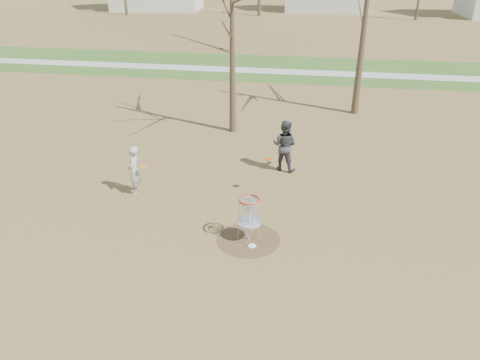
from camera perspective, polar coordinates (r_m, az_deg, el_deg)
name	(u,v)px	position (r m, az deg, el deg)	size (l,w,h in m)	color
ground	(249,240)	(13.25, 1.06, -7.29)	(160.00, 160.00, 0.00)	brown
green_band	(295,69)	(32.78, 6.71, 13.33)	(160.00, 8.00, 0.01)	#2D5119
footpath	(294,72)	(31.81, 6.60, 12.95)	(160.00, 1.50, 0.01)	#9E9E99
dirt_circle	(249,240)	(13.25, 1.06, -7.27)	(1.80, 1.80, 0.01)	#47331E
player_standing	(134,170)	(15.68, -12.81, 1.15)	(0.61, 0.40, 1.66)	#AAAAAA
player_throwing	(285,145)	(17.02, 5.45, 4.21)	(0.92, 0.72, 1.90)	#37383D
disc_grounded	(252,246)	(12.97, 1.50, -8.04)	(0.22, 0.22, 0.02)	white
discs_in_play	(209,163)	(15.03, -3.83, 2.10)	(4.17, 0.97, 0.27)	red
disc_golf_basket	(249,212)	(12.77, 1.10, -3.87)	(0.64, 0.64, 1.35)	#9EA3AD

